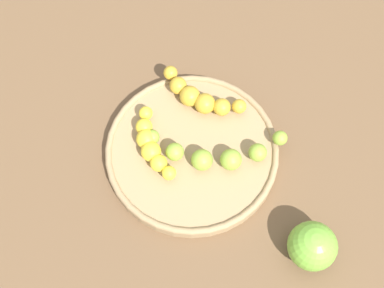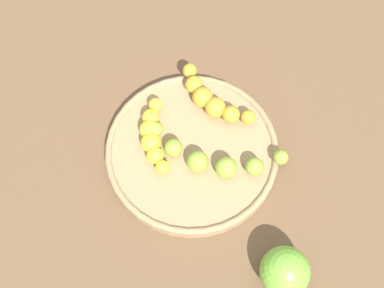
% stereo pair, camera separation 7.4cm
% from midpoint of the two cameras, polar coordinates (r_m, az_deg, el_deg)
% --- Properties ---
extents(ground_plane, '(2.40, 2.40, 0.00)m').
position_cam_midpoint_polar(ground_plane, '(0.77, -2.72, -1.48)').
color(ground_plane, brown).
extents(fruit_bowl, '(0.26, 0.26, 0.02)m').
position_cam_midpoint_polar(fruit_bowl, '(0.76, -2.76, -1.12)').
color(fruit_bowl, '#A08259').
rests_on(fruit_bowl, ground_plane).
extents(banana_green, '(0.11, 0.20, 0.03)m').
position_cam_midpoint_polar(banana_green, '(0.74, -0.09, -1.40)').
color(banana_green, '#8CAD38').
rests_on(banana_green, fruit_bowl).
extents(banana_spotted, '(0.06, 0.14, 0.03)m').
position_cam_midpoint_polar(banana_spotted, '(0.78, -1.88, 5.09)').
color(banana_spotted, gold).
rests_on(banana_spotted, fruit_bowl).
extents(banana_yellow, '(0.10, 0.09, 0.03)m').
position_cam_midpoint_polar(banana_yellow, '(0.75, -7.49, -0.34)').
color(banana_yellow, yellow).
rests_on(banana_yellow, fruit_bowl).
extents(apple_green, '(0.07, 0.07, 0.07)m').
position_cam_midpoint_polar(apple_green, '(0.70, 10.54, -11.64)').
color(apple_green, '#72B238').
rests_on(apple_green, ground_plane).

